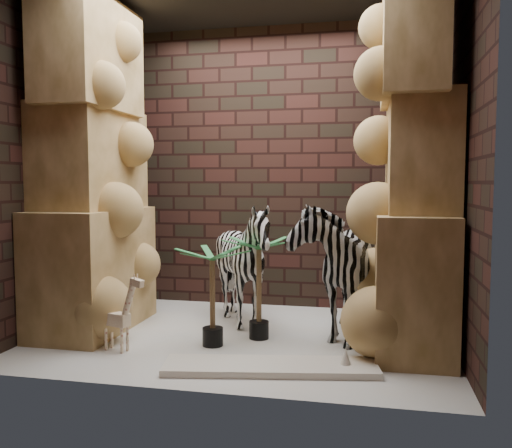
% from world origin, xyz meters
% --- Properties ---
extents(floor, '(3.50, 3.50, 0.00)m').
position_xyz_m(floor, '(0.00, 0.00, 0.00)').
color(floor, silver).
rests_on(floor, ground).
extents(wall_back, '(3.50, 0.00, 3.50)m').
position_xyz_m(wall_back, '(0.00, 1.25, 1.50)').
color(wall_back, black).
rests_on(wall_back, ground).
extents(wall_front, '(3.50, 0.00, 3.50)m').
position_xyz_m(wall_front, '(0.00, -1.25, 1.50)').
color(wall_front, black).
rests_on(wall_front, ground).
extents(wall_left, '(0.00, 3.00, 3.00)m').
position_xyz_m(wall_left, '(-1.75, 0.00, 1.50)').
color(wall_left, black).
rests_on(wall_left, ground).
extents(wall_right, '(0.00, 3.00, 3.00)m').
position_xyz_m(wall_right, '(1.75, 0.00, 1.50)').
color(wall_right, black).
rests_on(wall_right, ground).
extents(rock_pillar_left, '(0.68, 1.30, 3.00)m').
position_xyz_m(rock_pillar_left, '(-1.40, 0.00, 1.50)').
color(rock_pillar_left, '#DBB378').
rests_on(rock_pillar_left, floor).
extents(rock_pillar_right, '(0.58, 1.25, 3.00)m').
position_xyz_m(rock_pillar_right, '(1.42, 0.00, 1.50)').
color(rock_pillar_right, '#DBB378').
rests_on(rock_pillar_right, floor).
extents(zebra_right, '(0.70, 1.21, 1.40)m').
position_xyz_m(zebra_right, '(0.78, 0.30, 0.70)').
color(zebra_right, white).
rests_on(zebra_right, floor).
extents(zebra_left, '(1.16, 1.33, 1.05)m').
position_xyz_m(zebra_left, '(-0.05, 0.33, 0.52)').
color(zebra_left, white).
rests_on(zebra_left, floor).
extents(giraffe_toy, '(0.35, 0.20, 0.65)m').
position_xyz_m(giraffe_toy, '(-0.89, -0.57, 0.33)').
color(giraffe_toy, '#FFE3BD').
rests_on(giraffe_toy, floor).
extents(palm_front, '(0.36, 0.36, 0.89)m').
position_xyz_m(palm_front, '(0.16, -0.01, 0.44)').
color(palm_front, '#247034').
rests_on(palm_front, floor).
extents(palm_back, '(0.36, 0.36, 0.83)m').
position_xyz_m(palm_back, '(-0.17, -0.29, 0.41)').
color(palm_back, '#247034').
rests_on(palm_back, floor).
extents(surfboard, '(1.57, 0.63, 0.05)m').
position_xyz_m(surfboard, '(0.40, -0.76, 0.03)').
color(surfboard, silver).
rests_on(surfboard, floor).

